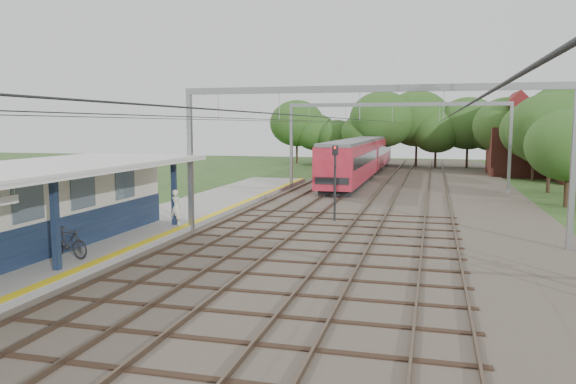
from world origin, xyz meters
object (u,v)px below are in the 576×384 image
(bicycle, at_px, (68,242))
(signal_post, at_px, (335,175))
(person, at_px, (176,207))
(train, at_px, (363,156))

(bicycle, distance_m, signal_post, 14.39)
(bicycle, height_order, signal_post, signal_post)
(person, distance_m, bicycle, 7.44)
(bicycle, bearing_deg, person, 7.62)
(person, bearing_deg, signal_post, -136.78)
(person, height_order, bicycle, person)
(person, xyz_separation_m, bicycle, (-0.78, -7.39, -0.29))
(bicycle, xyz_separation_m, signal_post, (7.95, 11.88, 1.65))
(bicycle, relative_size, train, 0.05)
(train, height_order, signal_post, signal_post)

